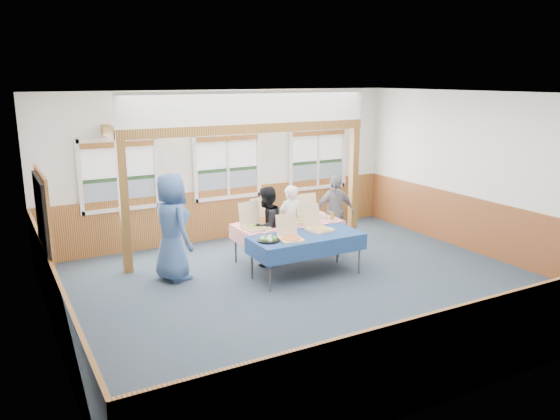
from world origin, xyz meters
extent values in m
plane|color=#293843|center=(0.00, 0.00, 0.00)|extent=(8.00, 8.00, 0.00)
plane|color=white|center=(0.00, 0.00, 3.20)|extent=(8.00, 8.00, 0.00)
plane|color=silver|center=(0.00, 3.50, 1.60)|extent=(8.00, 0.00, 8.00)
plane|color=silver|center=(0.00, -3.50, 1.60)|extent=(8.00, 0.00, 8.00)
plane|color=silver|center=(-4.00, 0.00, 1.60)|extent=(0.00, 8.00, 8.00)
plane|color=silver|center=(4.00, 0.00, 1.60)|extent=(0.00, 8.00, 8.00)
cube|color=brown|center=(0.00, 3.48, 0.55)|extent=(7.98, 0.05, 1.10)
cube|color=brown|center=(0.00, -3.48, 0.55)|extent=(7.98, 0.05, 1.10)
cube|color=brown|center=(-3.98, 0.00, 0.55)|extent=(0.05, 6.98, 1.10)
cube|color=brown|center=(3.98, 0.00, 0.55)|extent=(0.05, 6.98, 1.10)
cube|color=#383838|center=(-3.96, 0.90, 1.05)|extent=(0.06, 1.30, 2.10)
cube|color=white|center=(-2.30, 3.44, 0.91)|extent=(1.52, 0.05, 0.08)
cube|color=white|center=(-2.30, 3.44, 2.29)|extent=(1.52, 0.05, 0.08)
cube|color=white|center=(-3.04, 3.44, 1.60)|extent=(0.08, 0.05, 1.46)
cube|color=white|center=(-1.56, 3.44, 1.60)|extent=(0.08, 0.05, 1.46)
cube|color=white|center=(-2.30, 3.44, 1.60)|extent=(0.05, 0.05, 1.30)
cube|color=slate|center=(-2.30, 3.48, 1.21)|extent=(1.40, 0.02, 0.52)
cube|color=#1F3E20|center=(-2.30, 3.48, 1.51)|extent=(1.40, 0.02, 0.08)
cube|color=white|center=(-2.30, 3.48, 1.90)|extent=(1.40, 0.02, 0.70)
cube|color=brown|center=(-2.30, 3.42, 2.19)|extent=(1.40, 0.07, 0.10)
cube|color=white|center=(0.00, 3.44, 0.91)|extent=(1.52, 0.05, 0.08)
cube|color=white|center=(0.00, 3.44, 2.29)|extent=(1.52, 0.05, 0.08)
cube|color=white|center=(-0.74, 3.44, 1.60)|extent=(0.08, 0.05, 1.46)
cube|color=white|center=(0.74, 3.44, 1.60)|extent=(0.08, 0.05, 1.46)
cube|color=white|center=(0.00, 3.44, 1.60)|extent=(0.05, 0.05, 1.30)
cube|color=slate|center=(0.00, 3.48, 1.21)|extent=(1.40, 0.02, 0.52)
cube|color=#1F3E20|center=(0.00, 3.48, 1.51)|extent=(1.40, 0.02, 0.08)
cube|color=white|center=(0.00, 3.48, 1.90)|extent=(1.40, 0.02, 0.70)
cube|color=brown|center=(0.00, 3.42, 2.19)|extent=(1.40, 0.07, 0.10)
cube|color=white|center=(2.30, 3.44, 0.91)|extent=(1.52, 0.05, 0.08)
cube|color=white|center=(2.30, 3.44, 2.29)|extent=(1.52, 0.05, 0.08)
cube|color=white|center=(1.56, 3.44, 1.60)|extent=(0.08, 0.05, 1.46)
cube|color=white|center=(3.04, 3.44, 1.60)|extent=(0.08, 0.05, 1.46)
cube|color=white|center=(2.30, 3.44, 1.60)|extent=(0.05, 0.05, 1.30)
cube|color=slate|center=(2.30, 3.48, 1.21)|extent=(1.40, 0.02, 0.52)
cube|color=#1F3E20|center=(2.30, 3.48, 1.51)|extent=(1.40, 0.02, 0.08)
cube|color=white|center=(2.30, 3.48, 1.90)|extent=(1.40, 0.02, 0.70)
cube|color=brown|center=(2.30, 3.42, 2.19)|extent=(1.40, 0.07, 0.10)
cube|color=#583213|center=(-2.50, 2.30, 1.20)|extent=(0.15, 0.15, 2.40)
cube|color=#583213|center=(2.50, 2.30, 1.20)|extent=(0.15, 0.15, 2.40)
cube|color=#583213|center=(0.00, 2.30, 2.49)|extent=(5.15, 0.18, 0.18)
cylinder|color=#383838|center=(-0.68, 0.21, 0.36)|extent=(0.04, 0.04, 0.73)
cylinder|color=#383838|center=(-0.68, 0.89, 0.36)|extent=(0.04, 0.04, 0.73)
cylinder|color=#383838|center=(1.13, 0.21, 0.36)|extent=(0.04, 0.04, 0.73)
cylinder|color=#383838|center=(1.13, 0.89, 0.36)|extent=(0.04, 0.04, 0.73)
cube|color=#383838|center=(0.22, 0.55, 0.73)|extent=(2.07, 1.26, 0.03)
cube|color=navy|center=(0.22, 0.55, 0.75)|extent=(2.15, 1.34, 0.01)
cube|color=navy|center=(0.22, 0.12, 0.61)|extent=(1.93, 0.51, 0.28)
cube|color=navy|center=(0.22, 0.98, 0.61)|extent=(1.93, 0.51, 0.28)
cylinder|color=#383838|center=(-0.56, 1.12, 0.36)|extent=(0.04, 0.04, 0.73)
cylinder|color=#383838|center=(-0.56, 1.84, 0.36)|extent=(0.04, 0.04, 0.73)
cylinder|color=#383838|center=(1.32, 1.12, 0.36)|extent=(0.04, 0.04, 0.73)
cylinder|color=#383838|center=(1.32, 1.84, 0.36)|extent=(0.04, 0.04, 0.73)
cube|color=#383838|center=(0.38, 1.48, 0.73)|extent=(2.16, 1.45, 0.03)
cube|color=red|center=(0.38, 1.48, 0.75)|extent=(2.24, 1.52, 0.01)
cube|color=red|center=(0.38, 1.03, 0.61)|extent=(1.95, 0.69, 0.28)
cube|color=red|center=(0.38, 1.93, 0.61)|extent=(1.95, 0.69, 0.28)
cube|color=beige|center=(-0.18, 0.40, 0.78)|extent=(0.42, 0.42, 0.04)
cylinder|color=gold|center=(-0.18, 0.40, 0.81)|extent=(0.37, 0.37, 0.01)
cube|color=beige|center=(-0.14, 0.62, 0.98)|extent=(0.38, 0.14, 0.37)
cube|color=beige|center=(0.57, 0.67, 0.78)|extent=(0.46, 0.46, 0.05)
cylinder|color=#D5B863|center=(0.57, 0.67, 0.81)|extent=(0.40, 0.40, 0.01)
cube|color=beige|center=(0.54, 0.91, 1.00)|extent=(0.41, 0.15, 0.40)
cube|color=beige|center=(-0.37, 1.34, 0.78)|extent=(0.44, 0.44, 0.05)
cylinder|color=gold|center=(-0.37, 1.34, 0.81)|extent=(0.39, 0.39, 0.01)
cube|color=beige|center=(-0.39, 1.59, 1.01)|extent=(0.42, 0.12, 0.41)
cube|color=beige|center=(0.03, 1.63, 0.78)|extent=(0.50, 0.50, 0.05)
cylinder|color=gold|center=(0.03, 1.63, 0.81)|extent=(0.44, 0.44, 0.01)
cube|color=beige|center=(-0.04, 1.86, 1.00)|extent=(0.42, 0.20, 0.40)
cube|color=beige|center=(0.63, 1.36, 0.78)|extent=(0.46, 0.46, 0.05)
cylinder|color=gold|center=(0.63, 1.36, 0.81)|extent=(0.40, 0.40, 0.01)
cube|color=beige|center=(0.65, 1.61, 1.01)|extent=(0.42, 0.14, 0.41)
cube|color=beige|center=(1.03, 1.58, 0.78)|extent=(0.40, 0.40, 0.04)
cylinder|color=#D5B863|center=(1.03, 1.58, 0.81)|extent=(0.35, 0.35, 0.01)
cube|color=beige|center=(1.03, 1.82, 0.99)|extent=(0.39, 0.10, 0.38)
cylinder|color=black|center=(-0.53, 0.55, 0.77)|extent=(0.37, 0.37, 0.03)
cylinder|color=white|center=(-0.53, 0.55, 0.80)|extent=(0.08, 0.08, 0.04)
sphere|color=#41762D|center=(-0.42, 0.55, 0.80)|extent=(0.08, 0.08, 0.08)
sphere|color=silver|center=(-0.46, 0.63, 0.80)|extent=(0.08, 0.08, 0.08)
sphere|color=#41762D|center=(-0.55, 0.65, 0.80)|extent=(0.08, 0.08, 0.08)
sphere|color=silver|center=(-0.62, 0.59, 0.80)|extent=(0.08, 0.08, 0.08)
sphere|color=#41762D|center=(-0.62, 0.50, 0.80)|extent=(0.08, 0.08, 0.08)
sphere|color=silver|center=(-0.55, 0.45, 0.80)|extent=(0.08, 0.08, 0.08)
sphere|color=#41762D|center=(-0.46, 0.47, 0.80)|extent=(0.08, 0.08, 0.08)
cylinder|color=olive|center=(1.23, 1.23, 0.83)|extent=(0.07, 0.07, 0.15)
imported|color=white|center=(0.44, 1.52, 0.73)|extent=(0.55, 0.38, 1.46)
imported|color=black|center=(-0.09, 1.46, 0.75)|extent=(0.91, 0.85, 1.50)
imported|color=#355486|center=(-1.88, 1.56, 0.94)|extent=(0.76, 1.02, 1.89)
imported|color=gray|center=(1.53, 1.61, 0.78)|extent=(0.94, 0.46, 1.55)
camera|label=1|loc=(-4.59, -7.28, 3.45)|focal=35.00mm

